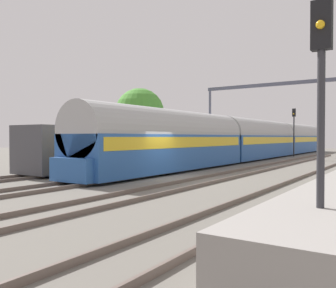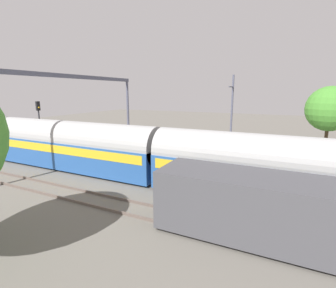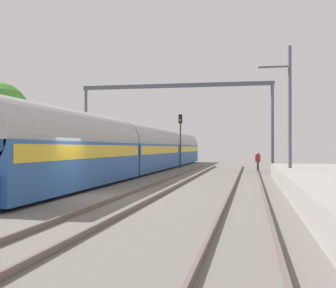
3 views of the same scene
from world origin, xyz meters
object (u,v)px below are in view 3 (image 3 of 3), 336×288
object	(u,v)px
passenger_train	(147,149)
person_crossing	(258,160)
catenary_gantry	(175,105)
railway_signal_far	(180,134)

from	to	relation	value
passenger_train	person_crossing	distance (m)	9.60
person_crossing	catenary_gantry	bearing A→B (deg)	3.65
person_crossing	railway_signal_far	xyz separation A→B (m)	(-7.56, 5.12, 2.41)
passenger_train	railway_signal_far	xyz separation A→B (m)	(1.92, 6.31, 1.47)
passenger_train	catenary_gantry	world-z (taller)	catenary_gantry
passenger_train	person_crossing	size ratio (longest dim) A/B	28.44
passenger_train	person_crossing	world-z (taller)	passenger_train
person_crossing	catenary_gantry	distance (m)	8.83
catenary_gantry	person_crossing	bearing A→B (deg)	-4.82
passenger_train	railway_signal_far	distance (m)	6.75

